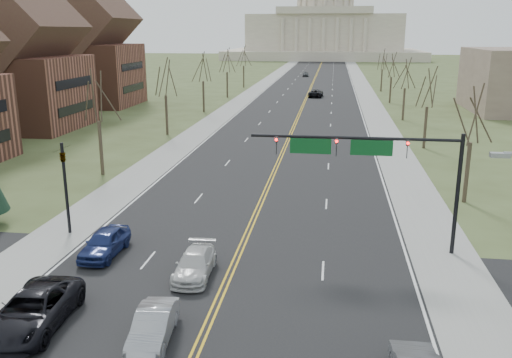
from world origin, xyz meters
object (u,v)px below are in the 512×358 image
(signal_mast, at_px, (370,156))
(car_sb_inner_second, at_px, (195,264))
(car_sb_inner_lead, at_px, (153,326))
(car_far_nb, at_px, (316,93))
(car_sb_outer_second, at_px, (105,243))
(car_sb_outer_lead, at_px, (33,310))
(signal_left, at_px, (65,178))
(car_far_sb, at_px, (306,74))

(signal_mast, height_order, car_sb_inner_second, signal_mast)
(car_sb_inner_lead, bearing_deg, car_far_nb, 82.45)
(car_sb_inner_lead, distance_m, car_sb_outer_second, 10.22)
(car_sb_outer_second, bearing_deg, car_sb_outer_lead, -88.38)
(signal_mast, xyz_separation_m, car_sb_outer_lead, (-15.02, -11.24, -4.92))
(signal_left, height_order, car_far_nb, signal_left)
(car_sb_outer_lead, bearing_deg, car_sb_outer_second, 87.79)
(car_sb_inner_lead, height_order, car_far_sb, car_far_sb)
(car_far_nb, bearing_deg, car_far_sb, -80.22)
(car_sb_inner_lead, bearing_deg, car_sb_outer_lead, 171.57)
(car_sb_outer_lead, xyz_separation_m, car_sb_inner_second, (5.77, 6.13, -0.17))
(car_sb_outer_second, bearing_deg, car_sb_inner_lead, -55.09)
(car_sb_outer_lead, bearing_deg, car_sb_inner_lead, -6.51)
(car_sb_inner_second, bearing_deg, signal_left, 149.91)
(signal_left, xyz_separation_m, car_sb_inner_lead, (9.54, -11.56, -3.01))
(signal_left, distance_m, car_far_sb, 128.13)
(car_sb_outer_lead, height_order, car_far_sb, car_sb_outer_lead)
(car_far_nb, bearing_deg, car_sb_inner_second, 91.92)
(car_sb_inner_lead, relative_size, car_far_nb, 0.77)
(signal_left, xyz_separation_m, car_sb_outer_lead, (3.92, -11.24, -2.87))
(signal_mast, xyz_separation_m, car_sb_inner_lead, (-9.41, -11.56, -5.05))
(signal_left, relative_size, car_far_nb, 1.09)
(car_sb_inner_second, relative_size, car_sb_outer_second, 1.01)
(signal_mast, relative_size, signal_left, 2.02)
(car_sb_outer_lead, height_order, car_sb_inner_second, car_sb_outer_lead)
(signal_left, height_order, car_sb_outer_second, signal_left)
(signal_left, height_order, car_far_sb, signal_left)
(signal_mast, bearing_deg, car_sb_outer_second, -168.38)
(car_far_sb, bearing_deg, car_sb_inner_second, -91.79)
(car_sb_inner_second, xyz_separation_m, car_sb_outer_second, (-5.91, 1.99, 0.11))
(car_far_nb, distance_m, car_far_sb, 49.84)
(car_sb_outer_second, relative_size, car_far_nb, 0.82)
(car_far_nb, bearing_deg, car_sb_outer_lead, 88.42)
(car_sb_outer_lead, distance_m, car_far_nb, 89.92)
(car_sb_outer_second, height_order, car_far_sb, car_sb_outer_second)
(car_sb_outer_lead, distance_m, car_sb_outer_second, 8.12)
(signal_mast, bearing_deg, car_far_nb, 94.15)
(signal_mast, relative_size, car_sb_outer_second, 2.68)
(car_sb_inner_second, relative_size, car_far_nb, 0.83)
(signal_left, relative_size, car_sb_inner_lead, 1.42)
(car_far_sb, bearing_deg, car_sb_inner_lead, -91.87)
(car_sb_inner_lead, bearing_deg, signal_mast, 45.68)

